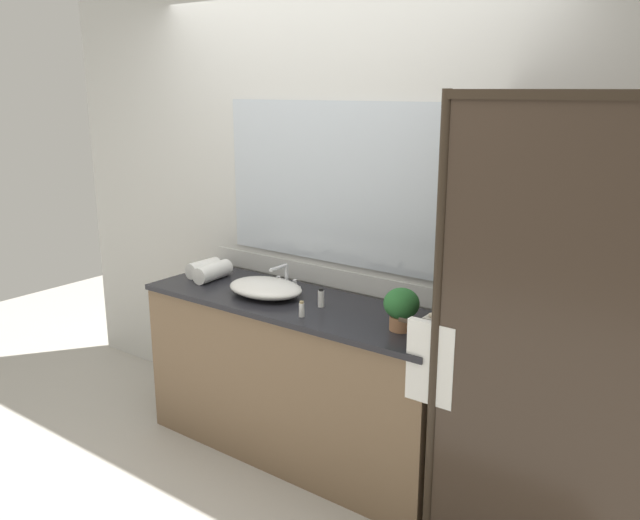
{
  "coord_description": "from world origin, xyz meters",
  "views": [
    {
      "loc": [
        2.1,
        -2.6,
        2.0
      ],
      "look_at": [
        0.15,
        0.0,
        1.15
      ],
      "focal_mm": 36.98,
      "sensor_mm": 36.0,
      "label": 1
    }
  ],
  "objects_px": {
    "rolled_towel_middle": "(213,272)",
    "rolled_towel_near_edge": "(204,268)",
    "faucet": "(285,280)",
    "amenity_bottle_lotion": "(321,298)",
    "soap_dish": "(435,317)",
    "amenity_bottle_conditioner": "(302,309)",
    "sink_basin": "(265,288)",
    "potted_plant": "(401,307)"
  },
  "relations": [
    {
      "from": "potted_plant",
      "to": "amenity_bottle_lotion",
      "type": "height_order",
      "value": "potted_plant"
    },
    {
      "from": "potted_plant",
      "to": "soap_dish",
      "type": "bearing_deg",
      "value": 73.19
    },
    {
      "from": "potted_plant",
      "to": "rolled_towel_near_edge",
      "type": "bearing_deg",
      "value": 176.43
    },
    {
      "from": "rolled_towel_middle",
      "to": "rolled_towel_near_edge",
      "type": "bearing_deg",
      "value": 164.86
    },
    {
      "from": "sink_basin",
      "to": "potted_plant",
      "type": "relative_size",
      "value": 2.17
    },
    {
      "from": "amenity_bottle_lotion",
      "to": "rolled_towel_near_edge",
      "type": "height_order",
      "value": "amenity_bottle_lotion"
    },
    {
      "from": "potted_plant",
      "to": "rolled_towel_middle",
      "type": "height_order",
      "value": "potted_plant"
    },
    {
      "from": "amenity_bottle_conditioner",
      "to": "rolled_towel_near_edge",
      "type": "height_order",
      "value": "rolled_towel_near_edge"
    },
    {
      "from": "faucet",
      "to": "potted_plant",
      "type": "height_order",
      "value": "potted_plant"
    },
    {
      "from": "rolled_towel_near_edge",
      "to": "rolled_towel_middle",
      "type": "relative_size",
      "value": 0.84
    },
    {
      "from": "amenity_bottle_lotion",
      "to": "rolled_towel_middle",
      "type": "bearing_deg",
      "value": 179.04
    },
    {
      "from": "rolled_towel_near_edge",
      "to": "amenity_bottle_lotion",
      "type": "bearing_deg",
      "value": -2.71
    },
    {
      "from": "rolled_towel_near_edge",
      "to": "faucet",
      "type": "bearing_deg",
      "value": 9.75
    },
    {
      "from": "potted_plant",
      "to": "amenity_bottle_lotion",
      "type": "bearing_deg",
      "value": 174.84
    },
    {
      "from": "soap_dish",
      "to": "potted_plant",
      "type": "bearing_deg",
      "value": -106.81
    },
    {
      "from": "sink_basin",
      "to": "soap_dish",
      "type": "bearing_deg",
      "value": 12.22
    },
    {
      "from": "faucet",
      "to": "potted_plant",
      "type": "relative_size",
      "value": 0.84
    },
    {
      "from": "faucet",
      "to": "rolled_towel_near_edge",
      "type": "distance_m",
      "value": 0.57
    },
    {
      "from": "amenity_bottle_lotion",
      "to": "rolled_towel_near_edge",
      "type": "xyz_separation_m",
      "value": [
        -0.92,
        0.04,
        0.0
      ]
    },
    {
      "from": "soap_dish",
      "to": "rolled_towel_middle",
      "type": "distance_m",
      "value": 1.38
    },
    {
      "from": "sink_basin",
      "to": "rolled_towel_middle",
      "type": "bearing_deg",
      "value": 174.62
    },
    {
      "from": "amenity_bottle_conditioner",
      "to": "soap_dish",
      "type": "bearing_deg",
      "value": 32.55
    },
    {
      "from": "sink_basin",
      "to": "rolled_towel_middle",
      "type": "relative_size",
      "value": 1.75
    },
    {
      "from": "sink_basin",
      "to": "rolled_towel_middle",
      "type": "height_order",
      "value": "rolled_towel_middle"
    },
    {
      "from": "sink_basin",
      "to": "amenity_bottle_conditioner",
      "type": "relative_size",
      "value": 5.47
    },
    {
      "from": "soap_dish",
      "to": "rolled_towel_middle",
      "type": "xyz_separation_m",
      "value": [
        -1.37,
        -0.16,
        0.04
      ]
    },
    {
      "from": "sink_basin",
      "to": "potted_plant",
      "type": "bearing_deg",
      "value": -1.1
    },
    {
      "from": "faucet",
      "to": "amenity_bottle_lotion",
      "type": "height_order",
      "value": "faucet"
    },
    {
      "from": "soap_dish",
      "to": "rolled_towel_near_edge",
      "type": "xyz_separation_m",
      "value": [
        -1.48,
        -0.13,
        0.03
      ]
    },
    {
      "from": "amenity_bottle_lotion",
      "to": "rolled_towel_middle",
      "type": "distance_m",
      "value": 0.81
    },
    {
      "from": "rolled_towel_middle",
      "to": "sink_basin",
      "type": "bearing_deg",
      "value": -5.38
    },
    {
      "from": "potted_plant",
      "to": "amenity_bottle_lotion",
      "type": "xyz_separation_m",
      "value": [
        -0.5,
        0.05,
        -0.07
      ]
    },
    {
      "from": "soap_dish",
      "to": "amenity_bottle_conditioner",
      "type": "bearing_deg",
      "value": -147.45
    },
    {
      "from": "potted_plant",
      "to": "amenity_bottle_lotion",
      "type": "relative_size",
      "value": 2.03
    },
    {
      "from": "amenity_bottle_conditioner",
      "to": "rolled_towel_middle",
      "type": "distance_m",
      "value": 0.84
    },
    {
      "from": "potted_plant",
      "to": "rolled_towel_near_edge",
      "type": "height_order",
      "value": "potted_plant"
    },
    {
      "from": "amenity_bottle_lotion",
      "to": "soap_dish",
      "type": "bearing_deg",
      "value": 16.82
    },
    {
      "from": "soap_dish",
      "to": "amenity_bottle_lotion",
      "type": "xyz_separation_m",
      "value": [
        -0.57,
        -0.17,
        0.03
      ]
    },
    {
      "from": "sink_basin",
      "to": "potted_plant",
      "type": "distance_m",
      "value": 0.86
    },
    {
      "from": "soap_dish",
      "to": "amenity_bottle_conditioner",
      "type": "distance_m",
      "value": 0.65
    },
    {
      "from": "amenity_bottle_conditioner",
      "to": "sink_basin",
      "type": "bearing_deg",
      "value": 157.8
    },
    {
      "from": "sink_basin",
      "to": "rolled_towel_near_edge",
      "type": "bearing_deg",
      "value": 172.66
    }
  ]
}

